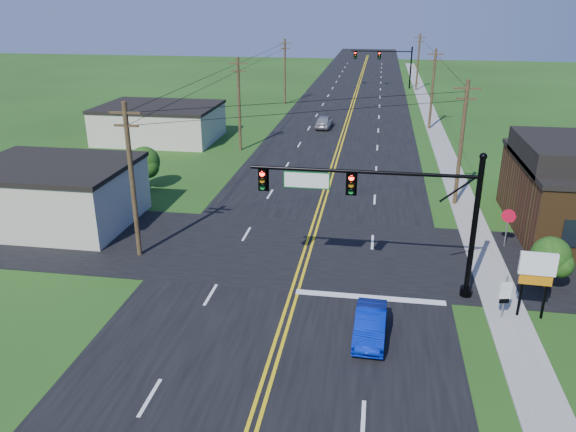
% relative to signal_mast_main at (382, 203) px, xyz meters
% --- Properties ---
extents(ground, '(260.00, 260.00, 0.00)m').
position_rel_signal_mast_main_xyz_m(ground, '(-4.34, -8.00, -4.75)').
color(ground, '#1E3F12').
rests_on(ground, ground).
extents(road_main, '(16.00, 220.00, 0.04)m').
position_rel_signal_mast_main_xyz_m(road_main, '(-4.34, 42.00, -4.73)').
color(road_main, black).
rests_on(road_main, ground).
extents(road_cross, '(70.00, 10.00, 0.04)m').
position_rel_signal_mast_main_xyz_m(road_cross, '(-4.34, 4.00, -4.73)').
color(road_cross, black).
rests_on(road_cross, ground).
extents(sidewalk, '(2.00, 160.00, 0.08)m').
position_rel_signal_mast_main_xyz_m(sidewalk, '(6.16, 32.00, -4.71)').
color(sidewalk, gray).
rests_on(sidewalk, ground).
extents(signal_mast_main, '(11.30, 0.60, 7.48)m').
position_rel_signal_mast_main_xyz_m(signal_mast_main, '(0.00, 0.00, 0.00)').
color(signal_mast_main, black).
rests_on(signal_mast_main, ground).
extents(signal_mast_far, '(10.98, 0.60, 7.48)m').
position_rel_signal_mast_main_xyz_m(signal_mast_far, '(0.10, 72.00, -0.20)').
color(signal_mast_far, black).
rests_on(signal_mast_far, ground).
extents(cream_bldg_near, '(10.20, 8.20, 4.10)m').
position_rel_signal_mast_main_xyz_m(cream_bldg_near, '(-21.34, 6.00, -2.69)').
color(cream_bldg_near, beige).
rests_on(cream_bldg_near, ground).
extents(cream_bldg_far, '(12.20, 9.20, 3.70)m').
position_rel_signal_mast_main_xyz_m(cream_bldg_far, '(-23.34, 30.00, -2.89)').
color(cream_bldg_far, beige).
rests_on(cream_bldg_far, ground).
extents(utility_pole_left_a, '(1.80, 0.28, 9.00)m').
position_rel_signal_mast_main_xyz_m(utility_pole_left_a, '(-13.84, 2.00, -0.03)').
color(utility_pole_left_a, '#322216').
rests_on(utility_pole_left_a, ground).
extents(utility_pole_left_b, '(1.80, 0.28, 9.00)m').
position_rel_signal_mast_main_xyz_m(utility_pole_left_b, '(-13.84, 27.00, -0.03)').
color(utility_pole_left_b, '#322216').
rests_on(utility_pole_left_b, ground).
extents(utility_pole_left_c, '(1.80, 0.28, 9.00)m').
position_rel_signal_mast_main_xyz_m(utility_pole_left_c, '(-13.84, 54.00, -0.03)').
color(utility_pole_left_c, '#322216').
rests_on(utility_pole_left_c, ground).
extents(utility_pole_right_a, '(1.80, 0.28, 9.00)m').
position_rel_signal_mast_main_xyz_m(utility_pole_right_a, '(5.46, 14.00, -0.03)').
color(utility_pole_right_a, '#322216').
rests_on(utility_pole_right_a, ground).
extents(utility_pole_right_b, '(1.80, 0.28, 9.00)m').
position_rel_signal_mast_main_xyz_m(utility_pole_right_b, '(5.46, 40.00, -0.03)').
color(utility_pole_right_b, '#322216').
rests_on(utility_pole_right_b, ground).
extents(utility_pole_right_c, '(1.80, 0.28, 9.00)m').
position_rel_signal_mast_main_xyz_m(utility_pole_right_c, '(5.46, 70.00, -0.03)').
color(utility_pole_right_c, '#322216').
rests_on(utility_pole_right_c, ground).
extents(tree_right_back, '(3.00, 3.00, 4.10)m').
position_rel_signal_mast_main_xyz_m(tree_right_back, '(11.66, 18.00, -2.15)').
color(tree_right_back, '#322216').
rests_on(tree_right_back, ground).
extents(shrub_corner, '(2.00, 2.00, 2.86)m').
position_rel_signal_mast_main_xyz_m(shrub_corner, '(8.66, 1.50, -2.90)').
color(shrub_corner, '#322216').
rests_on(shrub_corner, ground).
extents(tree_left, '(2.40, 2.40, 3.37)m').
position_rel_signal_mast_main_xyz_m(tree_left, '(-18.34, 14.00, -2.59)').
color(tree_left, '#322216').
rests_on(tree_left, ground).
extents(blue_car, '(1.47, 3.89, 1.27)m').
position_rel_signal_mast_main_xyz_m(blue_car, '(-0.25, -4.58, -4.12)').
color(blue_car, '#0821B4').
rests_on(blue_car, ground).
extents(distant_car, '(2.04, 4.46, 1.48)m').
position_rel_signal_mast_main_xyz_m(distant_car, '(-6.60, 38.50, -4.01)').
color(distant_car, '#A4A4A8').
rests_on(distant_car, ground).
extents(route_sign, '(0.56, 0.15, 2.26)m').
position_rel_signal_mast_main_xyz_m(route_sign, '(5.84, -2.02, -3.43)').
color(route_sign, slate).
rests_on(route_sign, ground).
extents(stop_sign, '(0.82, 0.38, 2.46)m').
position_rel_signal_mast_main_xyz_m(stop_sign, '(7.59, 6.62, -2.98)').
color(stop_sign, slate).
rests_on(stop_sign, ground).
extents(pylon_sign, '(1.64, 0.31, 3.34)m').
position_rel_signal_mast_main_xyz_m(pylon_sign, '(7.16, -1.63, -2.31)').
color(pylon_sign, black).
rests_on(pylon_sign, ground).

